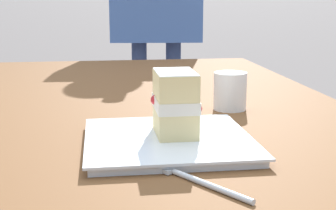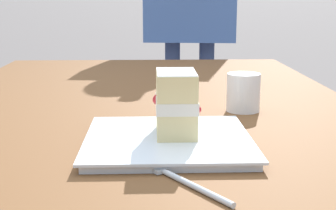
# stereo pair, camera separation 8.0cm
# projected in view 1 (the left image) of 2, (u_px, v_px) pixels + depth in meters

# --- Properties ---
(patio_table) EXTENTS (1.68, 0.98, 0.72)m
(patio_table) POSITION_uv_depth(u_px,v_px,m) (132.00, 148.00, 1.07)
(patio_table) COLOR brown
(patio_table) RESTS_ON ground
(dessert_plate) EXTENTS (0.27, 0.27, 0.02)m
(dessert_plate) POSITION_uv_depth(u_px,v_px,m) (168.00, 141.00, 0.82)
(dessert_plate) COLOR white
(dessert_plate) RESTS_ON patio_table
(cake_slice) EXTENTS (0.10, 0.08, 0.11)m
(cake_slice) POSITION_uv_depth(u_px,v_px,m) (175.00, 103.00, 0.82)
(cake_slice) COLOR #EAD18C
(cake_slice) RESTS_ON dessert_plate
(dessert_fork) EXTENTS (0.15, 0.11, 0.01)m
(dessert_fork) POSITION_uv_depth(u_px,v_px,m) (196.00, 180.00, 0.66)
(dessert_fork) COLOR silver
(dessert_fork) RESTS_ON patio_table
(coffee_cup) EXTENTS (0.07, 0.07, 0.08)m
(coffee_cup) POSITION_uv_depth(u_px,v_px,m) (230.00, 90.00, 1.07)
(coffee_cup) COLOR white
(coffee_cup) RESTS_ON patio_table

